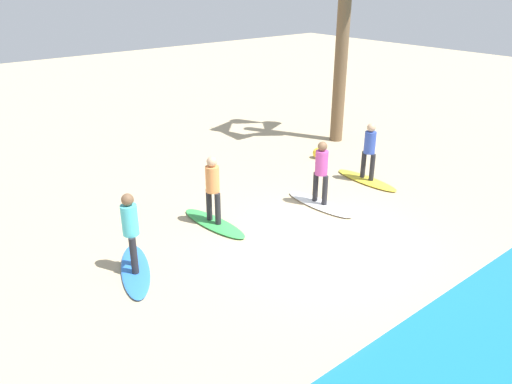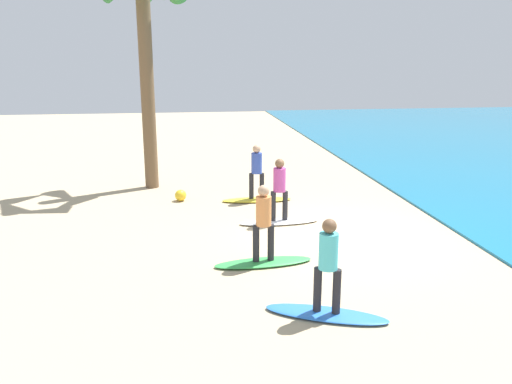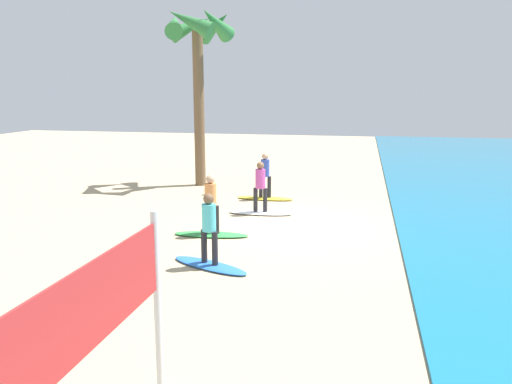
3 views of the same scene
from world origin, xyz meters
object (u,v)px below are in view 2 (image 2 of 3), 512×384
object	(u,v)px
surfer_yellow	(257,168)
surfboard_white	(279,222)
surfer_green	(264,218)
beach_ball	(181,195)
surfboard_green	(263,262)
surfboard_yellow	(257,200)
surfboard_blue	(326,314)
palm_tree	(143,4)
surfer_white	(279,185)
surfer_blue	(328,259)

from	to	relation	value
surfer_yellow	surfboard_white	size ratio (longest dim) A/B	0.78
surfer_green	beach_ball	bearing A→B (deg)	-162.16
surfboard_green	surfboard_white	bearing A→B (deg)	68.33
surfboard_yellow	surfer_green	bearing A→B (deg)	-95.23
surfboard_blue	palm_tree	bearing A→B (deg)	132.53
surfer_yellow	palm_tree	bearing A→B (deg)	-124.99
surfboard_blue	palm_tree	world-z (taller)	palm_tree
surfer_white	surfboard_green	world-z (taller)	surfer_white
surfboard_blue	palm_tree	distance (m)	11.73
surfboard_yellow	surfboard_blue	size ratio (longest dim) A/B	1.00
surfer_yellow	surfer_blue	size ratio (longest dim) A/B	1.00
beach_ball	surfboard_white	bearing A→B (deg)	44.58
surfboard_yellow	surfboard_green	world-z (taller)	same
surfer_yellow	surfboard_white	world-z (taller)	surfer_yellow
surfboard_white	surfboard_green	size ratio (longest dim) A/B	1.00
surfer_blue	surfboard_yellow	bearing A→B (deg)	-179.03
surfboard_white	surfer_white	world-z (taller)	surfer_white
surfer_yellow	surfer_blue	xyz separation A→B (m)	(7.38, 0.12, 0.00)
surfboard_green	surfboard_blue	world-z (taller)	same
surfboard_white	surfboard_green	bearing A→B (deg)	-108.95
surfer_yellow	surfer_white	size ratio (longest dim) A/B	1.00
surfboard_green	surfer_green	xyz separation A→B (m)	(-0.00, 0.00, 0.99)
surfer_white	palm_tree	size ratio (longest dim) A/B	0.23
surfer_white	beach_ball	bearing A→B (deg)	-135.42
surfer_yellow	surfboard_green	world-z (taller)	surfer_yellow
surfboard_white	surfer_blue	size ratio (longest dim) A/B	1.28
surfboard_blue	beach_ball	xyz separation A→B (m)	(-7.75, -2.41, 0.13)
surfboard_green	surfboard_blue	bearing A→B (deg)	-78.43
surfboard_white	palm_tree	distance (m)	8.12
surfer_blue	palm_tree	distance (m)	11.28
surfer_yellow	palm_tree	xyz separation A→B (m)	(-2.26, -3.23, 4.79)
surfboard_green	beach_ball	xyz separation A→B (m)	(-5.32, -1.71, 0.13)
surfer_white	surfboard_blue	xyz separation A→B (m)	(5.15, -0.15, -0.99)
surfboard_yellow	beach_ball	distance (m)	2.32
surfer_white	surfboard_green	bearing A→B (deg)	-17.21
surfer_yellow	surfer_white	bearing A→B (deg)	6.99
surfboard_green	beach_ball	size ratio (longest dim) A/B	6.06
surfboard_green	palm_tree	size ratio (longest dim) A/B	0.29
surfer_yellow	surfer_white	distance (m)	2.25
surfer_green	surfer_blue	size ratio (longest dim) A/B	1.00
beach_ball	surfboard_blue	bearing A→B (deg)	17.28
surfboard_white	surfer_blue	bearing A→B (deg)	-93.40
surfer_green	surfboard_blue	distance (m)	2.71
surfboard_yellow	palm_tree	bearing A→B (deg)	146.34
surfboard_white	surfboard_blue	distance (m)	5.15
surfboard_yellow	surfboard_white	xyz separation A→B (m)	(2.23, 0.27, 0.00)
surfer_green	surfboard_yellow	bearing A→B (deg)	173.43
surfboard_green	palm_tree	distance (m)	9.62
surfer_white	surfboard_blue	bearing A→B (deg)	-1.66
surfer_yellow	surfboard_white	distance (m)	2.46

